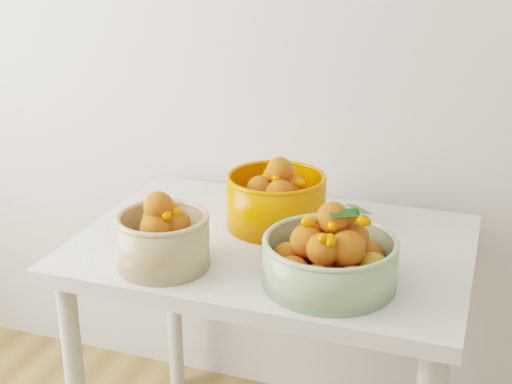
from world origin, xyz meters
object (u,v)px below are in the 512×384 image
table (273,274)px  bowl_cream (163,238)px  bowl_green (330,257)px  bowl_orange (277,199)px

table → bowl_cream: 0.34m
bowl_green → table: bearing=137.2°
bowl_orange → bowl_green: bearing=-52.2°
bowl_green → bowl_orange: (-0.21, 0.28, 0.01)m
bowl_orange → table: bearing=-77.2°
table → bowl_green: 0.31m
bowl_green → bowl_cream: bearing=-174.1°
bowl_cream → bowl_orange: bearing=60.5°
bowl_cream → bowl_green: bowl_green is taller
bowl_cream → bowl_orange: bowl_orange is taller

